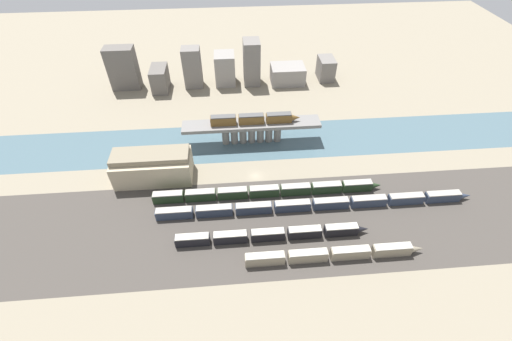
# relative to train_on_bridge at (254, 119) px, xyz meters

# --- Properties ---
(ground_plane) EXTENTS (400.00, 400.00, 0.00)m
(ground_plane) POSITION_rel_train_on_bridge_xyz_m (-1.18, -21.85, -11.71)
(ground_plane) COLOR gray
(railbed_yard) EXTENTS (280.00, 42.00, 0.01)m
(railbed_yard) POSITION_rel_train_on_bridge_xyz_m (-1.18, -45.85, -11.70)
(railbed_yard) COLOR #423D38
(railbed_yard) RESTS_ON ground
(river_water) EXTENTS (320.00, 26.00, 0.01)m
(river_water) POSITION_rel_train_on_bridge_xyz_m (-1.18, 0.00, -11.70)
(river_water) COLOR #47606B
(river_water) RESTS_ON ground
(bridge) EXTENTS (57.69, 8.18, 9.74)m
(bridge) POSITION_rel_train_on_bridge_xyz_m (-1.18, -0.00, -4.82)
(bridge) COLOR slate
(bridge) RESTS_ON ground
(train_on_bridge) EXTENTS (37.28, 3.06, 4.02)m
(train_on_bridge) POSITION_rel_train_on_bridge_xyz_m (0.00, 0.00, 0.00)
(train_on_bridge) COLOR brown
(train_on_bridge) RESTS_ON bridge
(train_yard_near) EXTENTS (55.84, 2.68, 4.15)m
(train_yard_near) POSITION_rel_train_on_bridge_xyz_m (19.45, -60.42, -9.67)
(train_yard_near) COLOR gray
(train_yard_near) RESTS_ON ground
(train_yard_mid) EXTENTS (62.90, 2.75, 3.96)m
(train_yard_mid) POSITION_rel_train_on_bridge_xyz_m (1.47, -51.53, -9.76)
(train_yard_mid) COLOR black
(train_yard_mid) RESTS_ON ground
(train_yard_far) EXTENTS (112.14, 2.83, 3.80)m
(train_yard_far) POSITION_rel_train_on_bridge_xyz_m (18.45, -39.89, -9.83)
(train_yard_far) COLOR #2D384C
(train_yard_far) RESTS_ON ground
(train_yard_outer) EXTENTS (83.72, 2.93, 3.97)m
(train_yard_outer) POSITION_rel_train_on_bridge_xyz_m (2.29, -32.19, -9.75)
(train_yard_outer) COLOR #23381E
(train_yard_outer) RESTS_ON ground
(warehouse_building) EXTENTS (28.74, 13.09, 12.14)m
(warehouse_building) POSITION_rel_train_on_bridge_xyz_m (-39.88, -19.36, -5.93)
(warehouse_building) COLOR tan
(warehouse_building) RESTS_ON ground
(city_block_far_left) EXTENTS (14.54, 8.11, 21.89)m
(city_block_far_left) POSITION_rel_train_on_bridge_xyz_m (-63.81, 52.30, -0.76)
(city_block_far_left) COLOR #605B56
(city_block_far_left) RESTS_ON ground
(city_block_left) EXTENTS (8.07, 14.31, 11.98)m
(city_block_left) POSITION_rel_train_on_bridge_xyz_m (-45.58, 49.01, -5.72)
(city_block_left) COLOR #605B56
(city_block_left) RESTS_ON ground
(city_block_center) EXTENTS (9.25, 8.20, 20.79)m
(city_block_center) POSITION_rel_train_on_bridge_xyz_m (-28.30, 51.19, -1.31)
(city_block_center) COLOR slate
(city_block_center) RESTS_ON ground
(city_block_right) EXTENTS (10.50, 11.88, 16.25)m
(city_block_right) POSITION_rel_train_on_bridge_xyz_m (-11.51, 53.12, -3.58)
(city_block_right) COLOR gray
(city_block_right) RESTS_ON ground
(city_block_far_right) EXTENTS (8.47, 11.21, 23.10)m
(city_block_far_right) POSITION_rel_train_on_bridge_xyz_m (2.69, 52.28, -0.15)
(city_block_far_right) COLOR slate
(city_block_far_right) RESTS_ON ground
(city_block_tall) EXTENTS (17.79, 13.01, 9.33)m
(city_block_tall) POSITION_rel_train_on_bridge_xyz_m (21.96, 50.98, -7.04)
(city_block_tall) COLOR gray
(city_block_tall) RESTS_ON ground
(city_block_low) EXTENTS (8.11, 12.30, 11.45)m
(city_block_low) POSITION_rel_train_on_bridge_xyz_m (43.50, 53.78, -5.98)
(city_block_low) COLOR slate
(city_block_low) RESTS_ON ground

